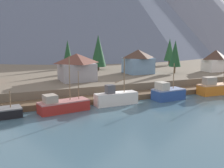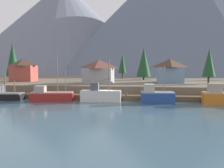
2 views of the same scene
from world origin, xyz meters
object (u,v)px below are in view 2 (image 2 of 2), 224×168
at_px(house_red, 24,70).
at_px(house_grey, 99,71).
at_px(fishing_boat_black, 2,95).
at_px(fishing_boat_white, 100,95).
at_px(fishing_boat_blue, 156,96).
at_px(conifer_back_left, 144,62).
at_px(fishing_boat_red, 51,96).
at_px(conifer_near_left, 122,63).
at_px(house_blue, 170,71).
at_px(conifer_back_right, 209,63).
at_px(conifer_near_right, 13,59).

bearing_deg(house_red, house_grey, -12.16).
bearing_deg(fishing_boat_black, house_grey, 35.28).
relative_size(fishing_boat_white, house_grey, 1.12).
height_order(fishing_boat_blue, house_grey, house_grey).
distance_m(house_red, conifer_back_left, 36.07).
relative_size(fishing_boat_blue, house_red, 1.03).
height_order(fishing_boat_red, fishing_boat_blue, fishing_boat_red).
height_order(fishing_boat_black, fishing_boat_blue, fishing_boat_blue).
relative_size(fishing_boat_red, conifer_near_left, 1.05).
xyz_separation_m(fishing_boat_white, house_blue, (15.26, 19.35, 4.46)).
distance_m(fishing_boat_red, conifer_back_right, 38.42).
relative_size(fishing_boat_red, conifer_back_left, 0.89).
bearing_deg(fishing_boat_black, conifer_near_left, 55.63).
xyz_separation_m(fishing_boat_blue, conifer_back_right, (13.41, 16.05, 6.39)).
xyz_separation_m(fishing_boat_red, fishing_boat_white, (9.92, 0.82, 0.15)).
bearing_deg(house_red, conifer_near_right, 133.28).
height_order(fishing_boat_black, fishing_boat_red, fishing_boat_red).
xyz_separation_m(fishing_boat_red, conifer_near_right, (-23.88, 28.45, 7.85)).
bearing_deg(conifer_back_right, house_blue, 156.88).
bearing_deg(conifer_near_left, fishing_boat_red, -105.92).
distance_m(fishing_boat_white, house_blue, 25.04).
bearing_deg(fishing_boat_blue, conifer_near_right, 143.53).
bearing_deg(house_red, fishing_boat_black, -75.12).
relative_size(fishing_boat_red, conifer_back_right, 1.04).
bearing_deg(conifer_back_right, conifer_back_left, 136.50).
height_order(fishing_boat_white, fishing_boat_blue, fishing_boat_white).
distance_m(house_red, conifer_back_right, 50.18).
xyz_separation_m(house_blue, conifer_near_right, (-49.06, 8.28, 3.24)).
bearing_deg(fishing_boat_black, fishing_boat_white, -3.24).
xyz_separation_m(house_blue, house_red, (-41.06, -0.22, 0.10)).
bearing_deg(fishing_boat_white, fishing_boat_red, -177.65).
bearing_deg(fishing_boat_red, fishing_boat_black, 169.71).
bearing_deg(house_grey, conifer_back_left, 55.34).
bearing_deg(fishing_boat_white, house_red, 141.07).
relative_size(fishing_boat_black, house_red, 1.24).
xyz_separation_m(fishing_boat_red, house_grey, (6.92, 15.04, 4.46)).
relative_size(conifer_near_left, conifer_back_left, 0.85).
height_order(fishing_boat_white, conifer_back_right, conifer_back_right).
height_order(fishing_boat_blue, house_blue, house_blue).
relative_size(fishing_boat_black, conifer_near_right, 0.71).
bearing_deg(fishing_boat_black, house_blue, 24.26).
height_order(fishing_boat_red, conifer_near_left, conifer_near_left).
height_order(conifer_near_right, conifer_back_left, conifer_near_right).
bearing_deg(conifer_near_right, house_grey, -23.53).
relative_size(fishing_boat_black, conifer_back_left, 0.83).
bearing_deg(fishing_boat_blue, house_red, 147.55).
height_order(fishing_boat_white, conifer_near_right, conifer_near_right).
bearing_deg(fishing_boat_white, house_grey, 99.55).
xyz_separation_m(house_red, conifer_back_left, (34.12, 11.47, 2.28)).
height_order(conifer_near_left, conifer_back_right, conifer_back_right).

